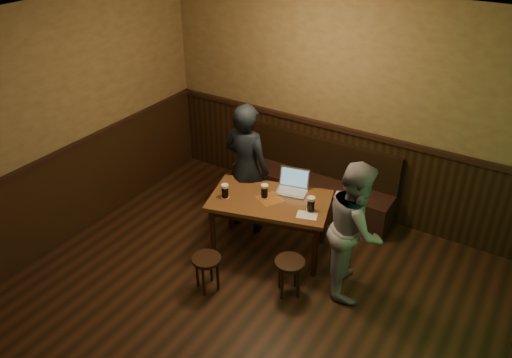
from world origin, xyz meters
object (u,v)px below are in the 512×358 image
at_px(bench, 312,186).
at_px(pub_table, 270,206).
at_px(person_suit, 246,168).
at_px(person_grey, 355,228).
at_px(stool_right, 290,267).
at_px(pint_mid, 264,191).
at_px(pint_right, 311,204).
at_px(laptop, 293,185).
at_px(stool_left, 207,264).
at_px(pint_left, 225,191).

height_order(bench, pub_table, bench).
distance_m(person_suit, person_grey, 1.58).
distance_m(stool_right, person_grey, 0.79).
distance_m(pint_mid, pint_right, 0.57).
xyz_separation_m(bench, person_suit, (-0.50, -0.83, 0.52)).
bearing_deg(laptop, stool_left, -118.73).
bearing_deg(pint_mid, pint_right, 3.86).
relative_size(stool_right, pint_left, 2.55).
bearing_deg(stool_left, bench, 83.84).
height_order(pub_table, person_grey, person_grey).
bearing_deg(bench, laptop, -81.28).
relative_size(pub_table, pint_left, 8.90).
height_order(stool_right, laptop, laptop).
bearing_deg(pint_left, pint_right, 16.32).
bearing_deg(pint_mid, pint_left, -147.73).
relative_size(pint_mid, pint_right, 0.97).
height_order(pub_table, pint_mid, pint_mid).
height_order(pint_mid, person_grey, person_grey).
height_order(person_suit, person_grey, person_suit).
distance_m(laptop, person_grey, 0.99).
distance_m(stool_left, pint_mid, 1.05).
bearing_deg(stool_right, stool_left, -152.29).
height_order(stool_right, person_grey, person_grey).
distance_m(pint_mid, laptop, 0.36).
xyz_separation_m(bench, pint_left, (-0.45, -1.35, 0.49)).
distance_m(pint_left, pint_right, 0.98).
height_order(bench, pint_left, bench).
relative_size(bench, pint_right, 12.76).
bearing_deg(pint_right, pint_left, -163.68).
distance_m(pint_mid, person_grey, 1.12).
bearing_deg(pub_table, person_suit, 134.65).
xyz_separation_m(stool_left, pint_mid, (0.15, 0.92, 0.47)).
bearing_deg(bench, pint_mid, -93.71).
bearing_deg(pint_mid, bench, 86.29).
bearing_deg(person_grey, pint_left, 73.39).
height_order(bench, pint_mid, bench).
height_order(pint_left, pint_right, pint_right).
xyz_separation_m(laptop, person_grey, (0.92, -0.36, -0.03)).
bearing_deg(bench, person_grey, -48.23).
bearing_deg(laptop, stool_right, -75.59).
height_order(pint_left, person_suit, person_suit).
relative_size(pub_table, stool_right, 3.49).
bearing_deg(pub_table, pint_right, -11.74).
distance_m(stool_left, person_grey, 1.59).
height_order(stool_right, pint_left, pint_left).
xyz_separation_m(stool_left, person_suit, (-0.28, 1.20, 0.50)).
bearing_deg(stool_left, pub_table, 76.61).
xyz_separation_m(bench, pub_table, (-0.00, -1.11, 0.31)).
bearing_deg(pint_left, stool_right, -15.55).
bearing_deg(stool_right, person_suit, 142.80).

